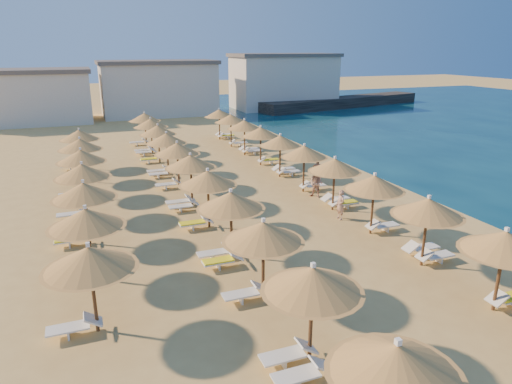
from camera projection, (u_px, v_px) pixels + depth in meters
name	position (u px, v px, depth m)	size (l,w,h in m)	color
ground	(303.00, 238.00, 22.49)	(220.00, 220.00, 0.00)	tan
jetty	(343.00, 102.00, 71.61)	(30.00, 4.00, 1.50)	black
hotel_blocks	(174.00, 87.00, 62.96)	(51.21, 10.92, 8.10)	beige
parasol_row_east	(304.00, 152.00, 28.94)	(3.03, 40.71, 3.18)	brown
parasol_row_west	(191.00, 162.00, 26.42)	(3.03, 40.71, 3.18)	brown
parasol_row_inland	(82.00, 172.00, 24.39)	(3.03, 25.64, 3.18)	brown
loungers	(224.00, 196.00, 27.72)	(16.41, 39.18, 0.66)	white
beachgoer_c	(317.00, 170.00, 31.67)	(0.94, 0.39, 1.60)	tan
beachgoer_a	(340.00, 205.00, 24.69)	(0.60, 0.40, 1.66)	tan
beachgoer_b	(316.00, 183.00, 28.32)	(0.88, 0.68, 1.81)	tan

